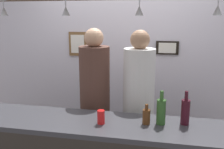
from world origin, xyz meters
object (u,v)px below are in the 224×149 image
object	(u,v)px
picture_frame_lower_pair	(167,48)
picture_frame_caricature	(78,44)
bottle_beer_brown_stubby	(146,116)
bottle_wine_dark_red	(185,111)
drink_can	(101,117)
bottle_champagne_green	(161,111)
person_right_white_patterned_shirt	(139,94)
person_middle_brown_shirt	(95,91)

from	to	relation	value
picture_frame_lower_pair	picture_frame_caricature	size ratio (longest dim) A/B	0.88
bottle_beer_brown_stubby	picture_frame_lower_pair	size ratio (longest dim) A/B	0.60
bottle_wine_dark_red	drink_can	distance (m)	0.74
bottle_champagne_green	picture_frame_caricature	distance (m)	1.85
picture_frame_caricature	drink_can	bearing A→B (deg)	-64.26
bottle_beer_brown_stubby	picture_frame_caricature	xyz separation A→B (m)	(-1.09, 1.37, 0.47)
bottle_beer_brown_stubby	bottle_wine_dark_red	bearing A→B (deg)	10.65
person_right_white_patterned_shirt	picture_frame_caricature	world-z (taller)	person_right_white_patterned_shirt
person_middle_brown_shirt	person_right_white_patterned_shirt	xyz separation A→B (m)	(0.50, 0.00, -0.01)
bottle_beer_brown_stubby	bottle_wine_dark_red	world-z (taller)	bottle_wine_dark_red
person_right_white_patterned_shirt	bottle_beer_brown_stubby	world-z (taller)	person_right_white_patterned_shirt
bottle_champagne_green	drink_can	size ratio (longest dim) A/B	2.46
bottle_wine_dark_red	picture_frame_caricature	bearing A→B (deg)	137.36
drink_can	picture_frame_lower_pair	bearing A→B (deg)	68.69
bottle_beer_brown_stubby	picture_frame_caricature	world-z (taller)	picture_frame_caricature
picture_frame_lower_pair	person_middle_brown_shirt	bearing A→B (deg)	-135.01
person_right_white_patterned_shirt	bottle_champagne_green	bearing A→B (deg)	-65.63
person_right_white_patterned_shirt	bottle_wine_dark_red	xyz separation A→B (m)	(0.45, -0.51, 0.03)
bottle_champagne_green	bottle_wine_dark_red	xyz separation A→B (m)	(0.21, 0.04, -0.00)
bottle_wine_dark_red	picture_frame_lower_pair	world-z (taller)	picture_frame_lower_pair
bottle_champagne_green	bottle_wine_dark_red	bearing A→B (deg)	9.79
person_middle_brown_shirt	bottle_champagne_green	size ratio (longest dim) A/B	5.92
person_middle_brown_shirt	bottle_champagne_green	bearing A→B (deg)	-36.25
person_middle_brown_shirt	picture_frame_lower_pair	distance (m)	1.19
person_middle_brown_shirt	person_right_white_patterned_shirt	world-z (taller)	person_middle_brown_shirt
picture_frame_lower_pair	drink_can	bearing A→B (deg)	-111.31
bottle_champagne_green	picture_frame_caricature	size ratio (longest dim) A/B	0.88
bottle_wine_dark_red	picture_frame_lower_pair	bearing A→B (deg)	97.03
bottle_wine_dark_red	picture_frame_lower_pair	distance (m)	1.37
bottle_champagne_green	picture_frame_caricature	bearing A→B (deg)	132.09
picture_frame_caricature	person_middle_brown_shirt	bearing A→B (deg)	-59.67
picture_frame_lower_pair	bottle_champagne_green	bearing A→B (deg)	-91.94
person_right_white_patterned_shirt	drink_can	bearing A→B (deg)	-112.50
bottle_beer_brown_stubby	drink_can	world-z (taller)	bottle_beer_brown_stubby
drink_can	picture_frame_lower_pair	size ratio (longest dim) A/B	0.41
drink_can	picture_frame_lower_pair	distance (m)	1.61
person_middle_brown_shirt	person_right_white_patterned_shirt	size ratio (longest dim) A/B	1.01
drink_can	person_right_white_patterned_shirt	bearing A→B (deg)	67.50
person_right_white_patterned_shirt	bottle_beer_brown_stubby	bearing A→B (deg)	-77.82
drink_can	bottle_wine_dark_red	bearing A→B (deg)	10.60
person_right_white_patterned_shirt	bottle_champagne_green	world-z (taller)	person_right_white_patterned_shirt
person_middle_brown_shirt	person_right_white_patterned_shirt	bearing A→B (deg)	0.00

